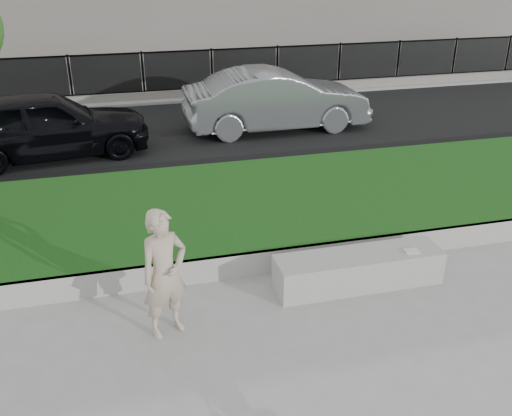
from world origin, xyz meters
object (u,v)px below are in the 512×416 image
object	(u,v)px
car_silver	(276,100)
book	(412,251)
man	(165,274)
stone_bench	(358,269)
car_dark	(47,125)

from	to	relation	value
car_silver	book	bearing A→B (deg)	178.04
man	book	size ratio (longest dim) A/B	8.32
stone_bench	car_silver	xyz separation A→B (m)	(0.96, 7.74, 0.59)
car_silver	car_dark	bearing A→B (deg)	97.16
man	car_silver	xyz separation A→B (m)	(3.85, 8.17, -0.04)
stone_bench	car_dark	world-z (taller)	car_dark
man	book	xyz separation A→B (m)	(3.68, 0.31, -0.36)
book	stone_bench	bearing A→B (deg)	178.10
stone_bench	car_silver	distance (m)	7.82
stone_bench	car_silver	world-z (taller)	car_silver
car_dark	car_silver	distance (m)	5.85
stone_bench	book	world-z (taller)	book
man	car_silver	size ratio (longest dim) A/B	0.36
book	car_dark	distance (m)	9.03
stone_bench	car_dark	bearing A→B (deg)	124.91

